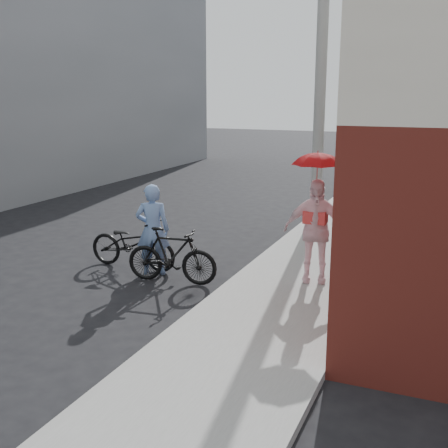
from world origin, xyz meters
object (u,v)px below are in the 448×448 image
Objects in this scene: bike_right at (172,256)px; officer at (153,230)px; utility_pole at (320,85)px; kimono_woman at (315,231)px; planter at (363,268)px; bike_left at (133,244)px.

officer is at bearing 53.94° from bike_right.
officer is at bearing -108.64° from utility_pole.
bike_right is 0.93× the size of kimono_woman.
utility_pole is 17.79× the size of planter.
utility_pole is at bearing 114.78° from planter.
kimono_woman reaches higher than officer.
bike_left is 4.72× the size of planter.
bike_left is (-0.55, 0.16, -0.37)m from officer.
officer is 4.35× the size of planter.
bike_right reaches higher than planter.
utility_pole reaches higher than bike_left.
officer is 0.68m from bike_left.
kimono_woman is at bearing -135.43° from planter.
bike_left is 4.37m from planter.
planter is (3.69, 1.18, -0.63)m from officer.
utility_pole is 5.57m from kimono_woman.
bike_left is at bearing -166.44° from planter.
utility_pole reaches higher than officer.
kimono_woman is at bearing -84.41° from bike_left.
bike_left is at bearing -38.34° from officer.
utility_pole is 4.09× the size of officer.
utility_pole is 6.40m from bike_left.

